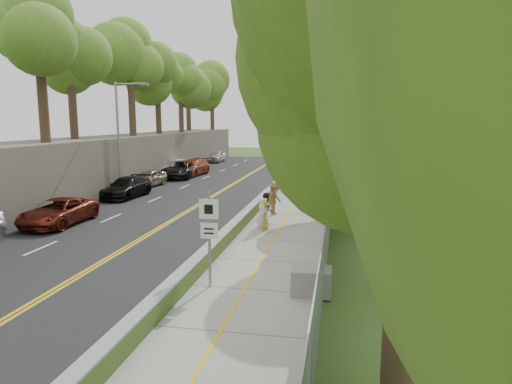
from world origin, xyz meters
name	(u,v)px	position (x,y,z in m)	size (l,w,h in m)	color
ground	(206,259)	(0.00, 0.00, 0.00)	(140.00, 140.00, 0.00)	#33511E
road	(194,193)	(-5.40, 15.00, 0.02)	(11.20, 66.00, 0.04)	black
sidewalk	(303,197)	(2.55, 15.00, 0.03)	(4.20, 66.00, 0.05)	gray
jersey_barrier	(271,192)	(0.25, 15.00, 0.30)	(0.42, 66.00, 0.60)	#A3EF41
rock_embankment	(91,165)	(-13.50, 15.00, 2.00)	(5.00, 66.00, 4.00)	#595147
chainlink_fence	(334,184)	(4.65, 15.00, 1.00)	(0.04, 66.00, 2.00)	slate
trees_embankment	(91,48)	(-13.00, 15.00, 10.50)	(6.40, 66.00, 13.00)	#5C8A2B
trees_fenceside	(372,95)	(7.00, 15.00, 7.00)	(7.00, 66.00, 14.00)	#537F21
streetlight	(121,130)	(-10.46, 14.00, 4.64)	(2.52, 0.22, 8.00)	gray
signpost	(209,229)	(1.05, -3.02, 1.96)	(0.62, 0.09, 3.10)	gray
construction_barrel	(317,174)	(3.00, 24.44, 0.50)	(0.55, 0.55, 0.91)	orange
concrete_block	(311,281)	(4.30, -3.03, 0.46)	(1.22, 0.91, 0.81)	gray
car_2	(58,212)	(-9.04, 4.05, 0.71)	(2.22, 4.82, 1.34)	maroon
car_3	(127,187)	(-9.42, 12.40, 0.74)	(1.96, 4.82, 1.40)	black
car_4	(149,178)	(-10.08, 17.62, 0.72)	(1.60, 3.98, 1.35)	gray
car_5	(174,168)	(-10.60, 24.64, 0.82)	(1.64, 4.72, 1.55)	#ABACB3
car_6	(181,170)	(-9.45, 23.34, 0.81)	(2.54, 5.52, 1.53)	black
car_7	(192,168)	(-9.00, 25.33, 0.80)	(2.12, 5.21, 1.51)	#9C4227
car_8	(216,156)	(-10.44, 39.21, 0.77)	(1.71, 4.26, 1.45)	silver
painter_0	(264,214)	(1.45, 4.93, 0.83)	(0.77, 0.50, 1.57)	gold
painter_1	(262,215)	(1.45, 4.44, 0.89)	(0.61, 0.40, 1.68)	white
painter_2	(267,209)	(1.45, 5.87, 0.89)	(0.82, 0.64, 1.68)	black
painter_3	(274,198)	(1.44, 8.62, 0.97)	(1.19, 0.68, 1.84)	olive
person_far	(328,168)	(3.93, 25.47, 0.97)	(1.08, 0.45, 1.83)	black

